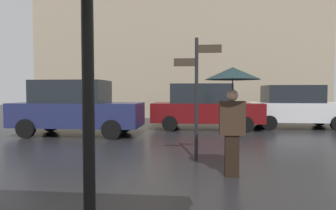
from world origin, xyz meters
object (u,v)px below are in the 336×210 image
parked_car_right (205,106)px  street_signpost (197,86)px  parked_car_distant (294,106)px  pedestrian_with_umbrella (232,90)px  parked_car_left (76,108)px

parked_car_right → street_signpost: street_signpost is taller
parked_car_right → parked_car_distant: bearing=178.7°
pedestrian_with_umbrella → street_signpost: (-0.66, 1.26, 0.10)m
parked_car_distant → street_signpost: 7.76m
parked_car_left → street_signpost: 5.59m
parked_car_right → parked_car_distant: size_ratio=1.10×
parked_car_distant → street_signpost: (-4.22, -6.47, 0.77)m
pedestrian_with_umbrella → parked_car_left: (-5.00, 4.70, -0.61)m
parked_car_right → pedestrian_with_umbrella: bearing=81.0°
parked_car_right → street_signpost: (-0.33, -5.76, 0.75)m
street_signpost → pedestrian_with_umbrella: bearing=-62.5°
parked_car_distant → street_signpost: street_signpost is taller
street_signpost → parked_car_right: bearing=86.7°
parked_car_left → parked_car_right: 5.21m
parked_car_right → parked_car_left: bearing=14.7°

